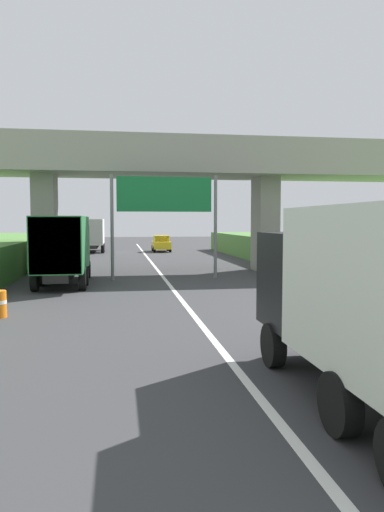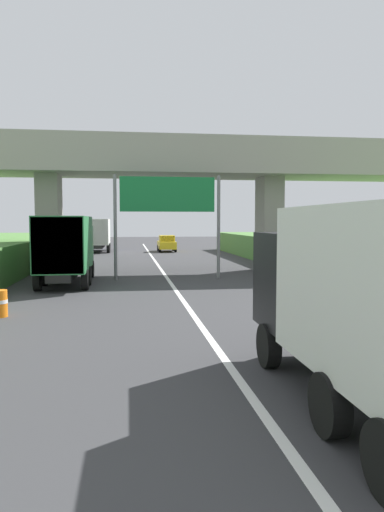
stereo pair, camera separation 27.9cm
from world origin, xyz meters
The scene contains 6 objects.
lane_centre_stripe centered at (0.00, 24.18, 0.00)m, with size 0.20×88.36×0.01m, color white.
overpass_bridge centered at (0.00, 30.23, 6.26)m, with size 40.00×4.80×8.23m.
overhead_highway_sign centered at (0.00, 26.56, 4.27)m, with size 5.88×0.18×5.73m.
truck_green centered at (-5.24, 25.12, 1.93)m, with size 2.44×7.30×3.44m.
truck_blue centered at (-5.21, 51.52, 1.93)m, with size 2.44×7.30×3.44m.
car_yellow centered at (1.94, 50.84, 0.86)m, with size 1.86×4.10×1.72m.
Camera 1 is at (-2.48, 0.44, 3.19)m, focal length 33.41 mm.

